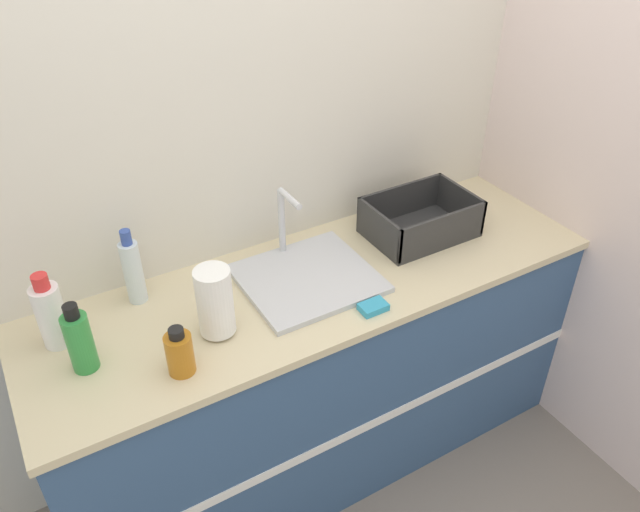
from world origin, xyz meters
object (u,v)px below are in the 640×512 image
object	(u,v)px
bottle_white_spray	(51,314)
bottle_clear	(133,270)
paper_towel_roll	(215,302)
bottle_green	(80,341)
bottle_amber	(180,353)
sink	(306,275)
dish_rack	(420,222)

from	to	relation	value
bottle_white_spray	bottle_clear	size ratio (longest dim) A/B	0.94
paper_towel_roll	bottle_clear	distance (m)	0.33
bottle_white_spray	bottle_clear	world-z (taller)	bottle_clear
bottle_green	paper_towel_roll	bearing A→B (deg)	-7.74
bottle_clear	bottle_white_spray	bearing A→B (deg)	-163.03
bottle_white_spray	bottle_amber	world-z (taller)	bottle_white_spray
bottle_amber	bottle_clear	bearing A→B (deg)	91.70
bottle_clear	sink	bearing A→B (deg)	-19.08
sink	bottle_white_spray	distance (m)	0.82
dish_rack	bottle_clear	xyz separation A→B (m)	(-1.05, 0.15, 0.07)
bottle_white_spray	bottle_clear	bearing A→B (deg)	16.97
bottle_white_spray	bottle_green	distance (m)	0.16
dish_rack	bottle_green	distance (m)	1.28
bottle_clear	bottle_green	distance (m)	0.32
bottle_amber	bottle_clear	distance (m)	0.39
sink	paper_towel_roll	distance (m)	0.39
bottle_green	bottle_amber	bearing A→B (deg)	-33.36
dish_rack	bottle_clear	bearing A→B (deg)	171.99
paper_towel_roll	bottle_white_spray	distance (m)	0.48
dish_rack	bottle_white_spray	size ratio (longest dim) A/B	1.56
bottle_white_spray	bottle_amber	xyz separation A→B (m)	(0.28, -0.30, -0.04)
dish_rack	bottle_amber	distance (m)	1.06
sink	dish_rack	bearing A→B (deg)	4.11
paper_towel_roll	bottle_green	bearing A→B (deg)	172.26
paper_towel_roll	sink	bearing A→B (deg)	14.95
dish_rack	bottle_amber	bearing A→B (deg)	-167.15
sink	bottle_clear	size ratio (longest dim) A/B	1.64
bottle_white_spray	bottle_clear	distance (m)	0.28
paper_towel_roll	dish_rack	distance (m)	0.90
dish_rack	bottle_green	size ratio (longest dim) A/B	1.73
bottle_green	bottle_clear	bearing A→B (deg)	45.92
bottle_white_spray	sink	bearing A→B (deg)	-7.25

